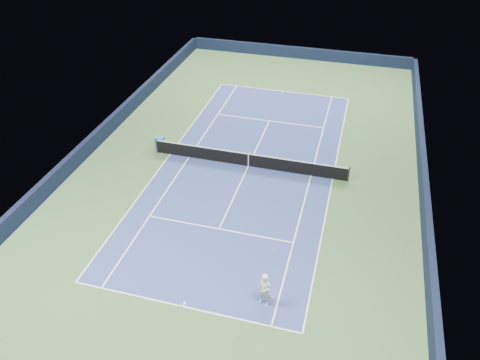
# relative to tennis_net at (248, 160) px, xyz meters

# --- Properties ---
(ground) EXTENTS (40.00, 40.00, 0.00)m
(ground) POSITION_rel_tennis_net_xyz_m (0.00, 0.00, -0.50)
(ground) COLOR #395A31
(ground) RESTS_ON ground
(wall_far) EXTENTS (22.00, 0.35, 1.10)m
(wall_far) POSITION_rel_tennis_net_xyz_m (0.00, 19.82, 0.05)
(wall_far) COLOR black
(wall_far) RESTS_ON ground
(wall_right) EXTENTS (0.35, 40.00, 1.10)m
(wall_right) POSITION_rel_tennis_net_xyz_m (10.82, 0.00, 0.05)
(wall_right) COLOR black
(wall_right) RESTS_ON ground
(wall_left) EXTENTS (0.35, 40.00, 1.10)m
(wall_left) POSITION_rel_tennis_net_xyz_m (-10.82, 0.00, 0.05)
(wall_left) COLOR black
(wall_left) RESTS_ON ground
(court_surface) EXTENTS (10.97, 23.77, 0.01)m
(court_surface) POSITION_rel_tennis_net_xyz_m (0.00, 0.00, -0.50)
(court_surface) COLOR navy
(court_surface) RESTS_ON ground
(baseline_far) EXTENTS (10.97, 0.08, 0.00)m
(baseline_far) POSITION_rel_tennis_net_xyz_m (0.00, 11.88, -0.50)
(baseline_far) COLOR white
(baseline_far) RESTS_ON ground
(baseline_near) EXTENTS (10.97, 0.08, 0.00)m
(baseline_near) POSITION_rel_tennis_net_xyz_m (0.00, -11.88, -0.50)
(baseline_near) COLOR white
(baseline_near) RESTS_ON ground
(sideline_doubles_right) EXTENTS (0.08, 23.77, 0.00)m
(sideline_doubles_right) POSITION_rel_tennis_net_xyz_m (5.49, 0.00, -0.50)
(sideline_doubles_right) COLOR white
(sideline_doubles_right) RESTS_ON ground
(sideline_doubles_left) EXTENTS (0.08, 23.77, 0.00)m
(sideline_doubles_left) POSITION_rel_tennis_net_xyz_m (-5.49, 0.00, -0.50)
(sideline_doubles_left) COLOR white
(sideline_doubles_left) RESTS_ON ground
(sideline_singles_right) EXTENTS (0.08, 23.77, 0.00)m
(sideline_singles_right) POSITION_rel_tennis_net_xyz_m (4.12, 0.00, -0.50)
(sideline_singles_right) COLOR white
(sideline_singles_right) RESTS_ON ground
(sideline_singles_left) EXTENTS (0.08, 23.77, 0.00)m
(sideline_singles_left) POSITION_rel_tennis_net_xyz_m (-4.12, 0.00, -0.50)
(sideline_singles_left) COLOR white
(sideline_singles_left) RESTS_ON ground
(service_line_far) EXTENTS (8.23, 0.08, 0.00)m
(service_line_far) POSITION_rel_tennis_net_xyz_m (0.00, 6.40, -0.50)
(service_line_far) COLOR white
(service_line_far) RESTS_ON ground
(service_line_near) EXTENTS (8.23, 0.08, 0.00)m
(service_line_near) POSITION_rel_tennis_net_xyz_m (0.00, -6.40, -0.50)
(service_line_near) COLOR white
(service_line_near) RESTS_ON ground
(center_service_line) EXTENTS (0.08, 12.80, 0.00)m
(center_service_line) POSITION_rel_tennis_net_xyz_m (0.00, 0.00, -0.50)
(center_service_line) COLOR white
(center_service_line) RESTS_ON ground
(center_mark_far) EXTENTS (0.08, 0.30, 0.00)m
(center_mark_far) POSITION_rel_tennis_net_xyz_m (0.00, 11.73, -0.50)
(center_mark_far) COLOR white
(center_mark_far) RESTS_ON ground
(center_mark_near) EXTENTS (0.08, 0.30, 0.00)m
(center_mark_near) POSITION_rel_tennis_net_xyz_m (0.00, -11.73, -0.50)
(center_mark_near) COLOR white
(center_mark_near) RESTS_ON ground
(tennis_net) EXTENTS (12.90, 0.10, 1.07)m
(tennis_net) POSITION_rel_tennis_net_xyz_m (0.00, 0.00, 0.00)
(tennis_net) COLOR black
(tennis_net) RESTS_ON ground
(sponsor_cube) EXTENTS (0.60, 0.53, 0.90)m
(sponsor_cube) POSITION_rel_tennis_net_xyz_m (-6.40, 0.50, -0.06)
(sponsor_cube) COLOR blue
(sponsor_cube) RESTS_ON ground
(tennis_player) EXTENTS (0.85, 1.32, 2.54)m
(tennis_player) POSITION_rel_tennis_net_xyz_m (3.52, -10.73, 0.40)
(tennis_player) COLOR silver
(tennis_player) RESTS_ON ground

